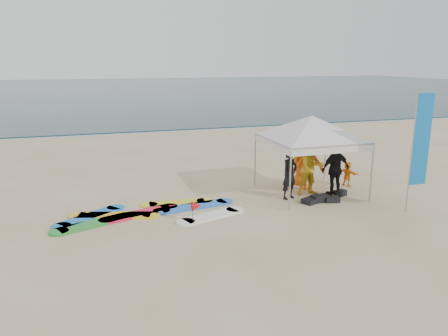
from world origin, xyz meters
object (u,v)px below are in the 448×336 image
object	(u,v)px
canopy_tent	(312,116)
surfboard_spread	(146,213)
person_orange_a	(308,164)
person_seated	(347,174)
feather_flag	(421,141)
person_black_b	(335,169)
marker_pennant	(197,206)
person_yellow	(312,168)
person_orange_b	(301,164)
person_black_a	(290,174)

from	to	relation	value
canopy_tent	surfboard_spread	bearing A→B (deg)	-175.20
person_orange_a	surfboard_spread	distance (m)	6.12
person_seated	feather_flag	distance (m)	3.56
person_black_b	marker_pennant	xyz separation A→B (m)	(-5.21, -1.09, -0.44)
person_yellow	person_black_b	world-z (taller)	person_yellow
person_black_b	canopy_tent	xyz separation A→B (m)	(-0.72, 0.50, 1.80)
person_seated	marker_pennant	xyz separation A→B (m)	(-6.30, -1.97, 0.03)
person_seated	surfboard_spread	bearing A→B (deg)	75.13
person_orange_a	person_seated	distance (m)	1.70
person_orange_b	marker_pennant	distance (m)	5.44
person_yellow	person_black_a	bearing A→B (deg)	-169.41
person_orange_b	person_seated	bearing A→B (deg)	126.42
marker_pennant	surfboard_spread	world-z (taller)	marker_pennant
person_black_a	marker_pennant	distance (m)	3.76
person_orange_a	marker_pennant	xyz separation A→B (m)	(-4.66, -2.02, -0.43)
canopy_tent	surfboard_spread	world-z (taller)	canopy_tent
person_black_b	surfboard_spread	xyz separation A→B (m)	(-6.53, 0.02, -0.90)
person_seated	person_orange_a	bearing A→B (deg)	66.83
person_black_a	person_yellow	size ratio (longest dim) A/B	0.89
person_black_a	feather_flag	distance (m)	4.15
person_black_b	canopy_tent	distance (m)	2.00
person_yellow	feather_flag	distance (m)	3.59
person_black_a	person_orange_a	size ratio (longest dim) A/B	0.92
canopy_tent	feather_flag	distance (m)	3.52
person_seated	person_yellow	bearing A→B (deg)	85.60
person_orange_b	feather_flag	xyz separation A→B (m)	(1.99, -3.78, 1.42)
person_black_a	canopy_tent	xyz separation A→B (m)	(0.95, 0.37, 1.89)
marker_pennant	person_yellow	bearing A→B (deg)	17.58
person_orange_b	person_seated	xyz separation A→B (m)	(1.58, -0.72, -0.34)
person_orange_a	canopy_tent	size ratio (longest dim) A/B	0.45
canopy_tent	marker_pennant	distance (m)	5.27
person_black_a	person_seated	size ratio (longest dim) A/B	1.84
person_orange_a	person_seated	size ratio (longest dim) A/B	2.01
surfboard_spread	person_black_b	bearing A→B (deg)	-0.13
person_seated	feather_flag	bearing A→B (deg)	166.25
person_orange_b	marker_pennant	world-z (taller)	person_orange_b
feather_flag	marker_pennant	xyz separation A→B (m)	(-6.71, 1.10, -1.72)
person_yellow	marker_pennant	world-z (taller)	person_yellow
person_yellow	marker_pennant	bearing A→B (deg)	-163.79
person_orange_a	person_seated	world-z (taller)	person_orange_a
person_black_b	marker_pennant	bearing A→B (deg)	5.46
person_black_b	person_orange_b	bearing A→B (deg)	-79.11
person_seated	feather_flag	size ratio (longest dim) A/B	0.25
person_seated	person_black_b	bearing A→B (deg)	107.79
person_black_b	surfboard_spread	size ratio (longest dim) A/B	0.35
person_orange_b	feather_flag	world-z (taller)	feather_flag
person_orange_b	person_seated	world-z (taller)	person_orange_b
person_black_b	person_orange_b	distance (m)	1.68
person_black_b	feather_flag	world-z (taller)	feather_flag
marker_pennant	surfboard_spread	xyz separation A→B (m)	(-1.32, 1.10, -0.46)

